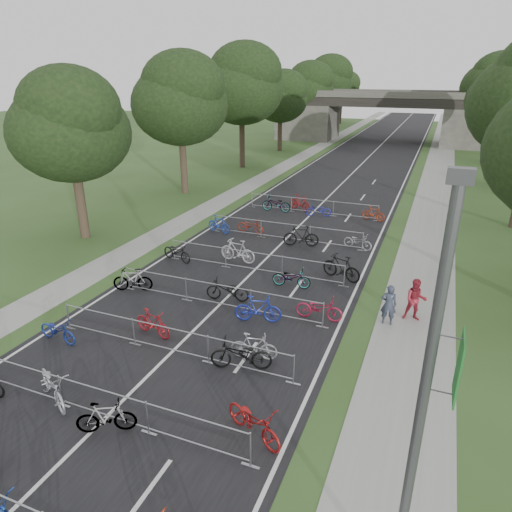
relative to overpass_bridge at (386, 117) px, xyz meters
The scene contains 48 objects.
road 15.41m from the overpass_bridge, 90.00° to the right, with size 11.00×140.00×0.01m, color black.
sidewalk_right 17.36m from the overpass_bridge, 61.93° to the right, with size 3.00×140.00×0.01m, color gray.
sidewalk_left 17.14m from the overpass_bridge, 116.57° to the right, with size 2.00×140.00×0.01m, color gray.
lane_markings 15.41m from the overpass_bridge, 90.00° to the right, with size 0.12×140.00×0.00m, color silver.
overpass_bridge is the anchor object (origin of this frame).
lamppost 63.55m from the overpass_bridge, 82.47° to the right, with size 0.61×0.65×8.21m.
tree_left_0 50.47m from the overpass_bridge, 103.07° to the right, with size 6.72×6.72×10.25m.
tree_left_1 38.97m from the overpass_bridge, 107.08° to the right, with size 7.56×7.56×11.53m.
tree_left_2 27.92m from the overpass_bridge, 114.44° to the right, with size 8.40×8.40×12.81m.
tree_left_3 17.59m from the overpass_bridge, 131.07° to the right, with size 6.72×6.72×10.25m.
tree_right_3 18.82m from the overpass_bridge, 44.93° to the right, with size 7.17×7.17×10.93m.
tree_left_4 12.05m from the overpass_bridge, behind, with size 7.56×7.56×11.53m.
tree_right_4 13.86m from the overpass_bridge, ahead, with size 8.18×8.18×12.47m.
tree_left_5 16.44m from the overpass_bridge, 136.20° to the left, with size 8.40×8.40×12.81m.
tree_right_5 17.23m from the overpass_bridge, 39.82° to the left, with size 6.16×6.16×9.39m.
tree_left_6 25.77m from the overpass_bridge, 116.43° to the left, with size 6.72×6.72×10.25m.
tree_right_6 26.62m from the overpass_bridge, 60.25° to the left, with size 7.17×7.17×10.93m.
barrier_row_1 61.47m from the overpass_bridge, 90.00° to the right, with size 9.70×0.08×1.10m.
barrier_row_2 57.88m from the overpass_bridge, 90.00° to the right, with size 9.70×0.08×1.10m.
barrier_row_3 54.08m from the overpass_bridge, 90.00° to the right, with size 9.70×0.08×1.10m.
barrier_row_4 50.09m from the overpass_bridge, 90.00° to the right, with size 9.70×0.08×1.10m.
barrier_row_5 45.10m from the overpass_bridge, 90.00° to the right, with size 9.70×0.08×1.10m.
barrier_row_6 39.11m from the overpass_bridge, 90.00° to the right, with size 9.70×0.08×1.10m.
bike_5 61.42m from the overpass_bridge, 91.79° to the right, with size 0.75×2.16×1.13m, color #96979D.
bike_6 61.85m from the overpass_bridge, 89.60° to the right, with size 0.47×1.66×1.00m, color #95979C.
bike_7 60.65m from the overpass_bridge, 85.93° to the right, with size 0.72×2.07×1.09m, color maroon.
bike_8 58.91m from the overpass_bridge, 94.19° to the right, with size 0.62×1.77×0.93m, color navy.
bike_9 57.08m from the overpass_bridge, 91.26° to the right, with size 0.50×1.76×1.06m, color maroon.
bike_10 57.83m from the overpass_bridge, 87.30° to the right, with size 0.73×2.09×1.10m, color black.
bike_11 57.14m from the overpass_bridge, 87.09° to the right, with size 0.47×1.67×1.00m, color gray.
bike_12 54.32m from the overpass_bridge, 94.55° to the right, with size 0.51×1.82×1.09m, color #95979C.
bike_13 53.42m from the overpass_bridge, 89.84° to the right, with size 0.67×1.93×1.02m, color black.
bike_14 54.66m from the overpass_bridge, 87.83° to the right, with size 0.54×1.91×1.15m, color navy.
bike_15 53.69m from the overpass_bridge, 85.40° to the right, with size 0.67×1.91×1.00m, color maroon.
bike_16 50.46m from the overpass_bridge, 94.90° to the right, with size 0.68×1.94×1.02m, color black.
bike_17 49.21m from the overpass_bridge, 91.46° to the right, with size 0.59×2.08×1.25m, color #AEADB5.
bike_18 51.12m from the overpass_bridge, 87.38° to the right, with size 0.63×1.82×0.96m, color #95979C.
bike_19 49.52m from the overpass_bridge, 85.01° to the right, with size 0.59×2.09×1.26m, color black.
bike_20 45.46m from the overpass_bridge, 95.44° to the right, with size 0.51×1.80×1.08m, color #1B3895.
bike_21 44.69m from the overpass_bridge, 93.11° to the right, with size 0.63×1.80×0.95m, color maroon.
bike_22 45.69m from the overpass_bridge, 88.52° to the right, with size 0.58×2.05×1.23m, color black.
bike_23 45.10m from the overpass_bridge, 84.52° to the right, with size 0.59×1.71×0.90m, color gray.
bike_24 39.60m from the overpass_bridge, 93.70° to the right, with size 0.74×2.13×1.12m, color #95979C.
bike_25 38.63m from the overpass_bridge, 91.53° to the right, with size 0.54×1.91×1.15m, color maroon.
bike_26 39.58m from the overpass_bridge, 89.11° to the right, with size 0.61×1.74×0.91m, color navy.
bike_27 39.35m from the overpass_bridge, 83.71° to the right, with size 0.46×1.63×0.98m, color #9E3217.
pedestrian_a 53.27m from the overpass_bridge, 82.54° to the right, with size 0.62×0.41×1.70m, color #2D3344.
pedestrian_b 52.69m from the overpass_bridge, 81.39° to the right, with size 0.86×0.67×1.78m, color maroon.
Camera 1 is at (8.03, -4.51, 9.36)m, focal length 32.00 mm.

